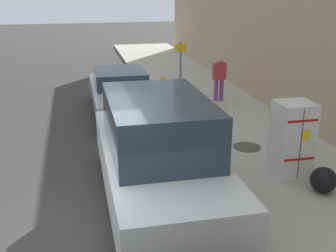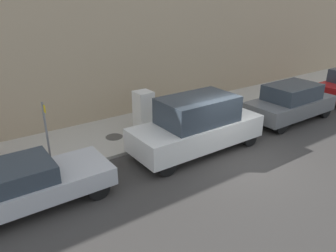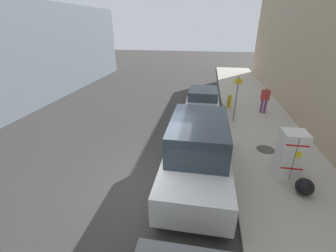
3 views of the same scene
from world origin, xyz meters
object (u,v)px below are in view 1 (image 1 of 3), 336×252
object	(u,v)px
pedestrian_walking_far	(219,76)
parked_sedan_silver	(121,91)
parked_van_white	(158,154)
discarded_refrigerator	(292,139)
street_sign_post	(180,75)
fire_hydrant	(163,88)
trash_bag	(324,180)

from	to	relation	value
pedestrian_walking_far	parked_sedan_silver	size ratio (longest dim) A/B	0.33
parked_van_white	discarded_refrigerator	bearing A→B (deg)	-170.30
parked_sedan_silver	parked_van_white	bearing A→B (deg)	90.00
street_sign_post	parked_sedan_silver	size ratio (longest dim) A/B	0.49
pedestrian_walking_far	parked_van_white	bearing A→B (deg)	-76.24
street_sign_post	pedestrian_walking_far	xyz separation A→B (m)	(-1.77, -1.52, -0.43)
parked_sedan_silver	pedestrian_walking_far	bearing A→B (deg)	-174.69
street_sign_post	parked_sedan_silver	world-z (taller)	street_sign_post
fire_hydrant	parked_sedan_silver	world-z (taller)	parked_sedan_silver
street_sign_post	pedestrian_walking_far	world-z (taller)	street_sign_post
discarded_refrigerator	fire_hydrant	bearing A→B (deg)	-78.10
pedestrian_walking_far	parked_sedan_silver	bearing A→B (deg)	-133.03
parked_sedan_silver	parked_van_white	size ratio (longest dim) A/B	0.92
street_sign_post	fire_hydrant	xyz separation A→B (m)	(0.08, -2.14, -0.89)
trash_bag	parked_sedan_silver	bearing A→B (deg)	-64.01
street_sign_post	parked_sedan_silver	xyz separation A→B (m)	(1.68, -1.20, -0.71)
discarded_refrigerator	fire_hydrant	size ratio (longest dim) A/B	1.98
parked_van_white	trash_bag	bearing A→B (deg)	172.50
discarded_refrigerator	parked_van_white	xyz separation A→B (m)	(3.00, 0.51, 0.13)
trash_bag	parked_sedan_silver	distance (m)	7.37
fire_hydrant	parked_van_white	size ratio (longest dim) A/B	0.16
discarded_refrigerator	parked_sedan_silver	world-z (taller)	discarded_refrigerator
trash_bag	discarded_refrigerator	bearing A→B (deg)	-76.14
discarded_refrigerator	fire_hydrant	xyz separation A→B (m)	(1.39, -6.62, -0.39)
fire_hydrant	street_sign_post	bearing A→B (deg)	92.09
street_sign_post	pedestrian_walking_far	size ratio (longest dim) A/B	1.51
fire_hydrant	trash_bag	distance (m)	7.73
pedestrian_walking_far	parked_sedan_silver	distance (m)	3.48
fire_hydrant	trash_bag	xyz separation A→B (m)	(-1.63, 7.56, -0.15)
trash_bag	parked_van_white	distance (m)	3.32
street_sign_post	fire_hydrant	size ratio (longest dim) A/B	2.86
parked_van_white	parked_sedan_silver	bearing A→B (deg)	-90.00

